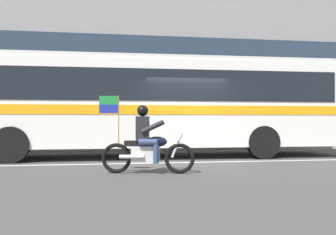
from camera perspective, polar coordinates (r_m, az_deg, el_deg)
The scene contains 7 objects.
ground_plane at distance 10.83m, azimuth 3.19°, elevation -6.89°, with size 60.00×60.00×0.00m, color #3D3D3F.
sidewalk_curb at distance 15.83m, azimuth -0.58°, elevation -4.58°, with size 28.00×3.80×0.15m, color gray.
lane_center_stripe at distance 10.25m, azimuth 3.88°, elevation -7.23°, with size 26.60×0.14×0.01m, color silver.
office_building_facade at distance 18.90m, azimuth -1.58°, elevation 16.68°, with size 28.00×0.89×13.55m.
transit_bus at distance 11.80m, azimuth -3.32°, elevation 2.80°, with size 12.91×2.68×3.22m.
motorcycle_with_rider at distance 8.10m, azimuth -3.45°, elevation -4.33°, with size 2.17×0.72×1.78m.
fire_hydrant at distance 16.30m, azimuth 15.60°, elevation -2.88°, with size 0.22×0.30×0.75m.
Camera 1 is at (-2.19, -10.54, 1.21)m, focal length 37.72 mm.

